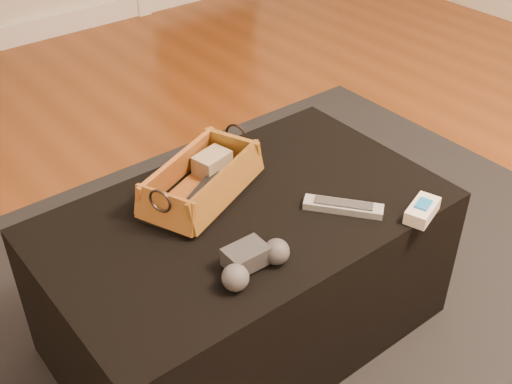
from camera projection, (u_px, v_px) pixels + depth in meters
floor at (380, 365)px, 1.74m from camera, size 5.00×5.50×0.01m
baseboard at (4, 38)px, 3.44m from camera, size 5.00×0.04×0.12m
area_rug at (257, 341)px, 1.79m from camera, size 2.60×2.00×0.01m
ottoman at (245, 274)px, 1.70m from camera, size 1.00×0.60×0.42m
tv_remote at (203, 193)px, 1.60m from camera, size 0.18×0.12×0.02m
cloth_bundle at (212, 163)px, 1.68m from camera, size 0.11×0.08×0.05m
wicker_basket at (202, 182)px, 1.61m from camera, size 0.38×0.29×0.12m
game_controller at (252, 261)px, 1.38m from camera, size 0.18×0.10×0.06m
silver_remote at (343, 206)px, 1.57m from camera, size 0.16×0.18×0.02m
cream_gadget at (422, 210)px, 1.55m from camera, size 0.12×0.09×0.04m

